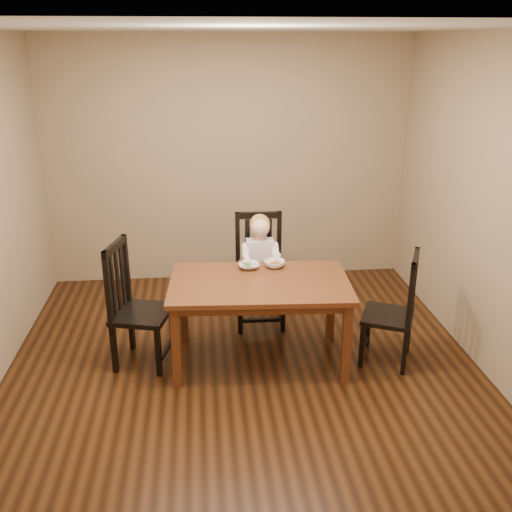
{
  "coord_description": "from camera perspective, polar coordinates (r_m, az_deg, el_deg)",
  "views": [
    {
      "loc": [
        -0.32,
        -4.25,
        2.62
      ],
      "look_at": [
        0.13,
        0.25,
        0.9
      ],
      "focal_mm": 40.0,
      "sensor_mm": 36.0,
      "label": 1
    }
  ],
  "objects": [
    {
      "name": "chair_child",
      "position": [
        5.5,
        0.35,
        -1.63
      ],
      "size": [
        0.48,
        0.46,
        1.08
      ],
      "rotation": [
        0.0,
        0.0,
        3.12
      ],
      "color": "black",
      "rests_on": "room"
    },
    {
      "name": "dining_table",
      "position": [
        4.76,
        0.37,
        -3.49
      ],
      "size": [
        1.54,
        0.98,
        0.75
      ],
      "rotation": [
        0.0,
        0.0,
        -0.06
      ],
      "color": "#542E13",
      "rests_on": "room"
    },
    {
      "name": "room",
      "position": [
        4.45,
        -1.4,
        4.23
      ],
      "size": [
        4.01,
        4.01,
        2.71
      ],
      "color": "#42210E",
      "rests_on": "ground"
    },
    {
      "name": "chair_right",
      "position": [
        4.96,
        13.67,
        -5.37
      ],
      "size": [
        0.55,
        0.56,
        1.0
      ],
      "rotation": [
        0.0,
        0.0,
        1.14
      ],
      "color": "black",
      "rests_on": "room"
    },
    {
      "name": "chair_left",
      "position": [
        4.91,
        -11.96,
        -5.0
      ],
      "size": [
        0.55,
        0.56,
        1.08
      ],
      "rotation": [
        0.0,
        0.0,
        -1.82
      ],
      "color": "black",
      "rests_on": "room"
    },
    {
      "name": "toddler",
      "position": [
        5.39,
        0.4,
        -0.38
      ],
      "size": [
        0.35,
        0.43,
        0.58
      ],
      "primitive_type": null,
      "rotation": [
        0.0,
        0.0,
        3.12
      ],
      "color": "silver",
      "rests_on": "chair_child"
    },
    {
      "name": "bowl_peas",
      "position": [
        4.98,
        -0.71,
        -1.0
      ],
      "size": [
        0.18,
        0.18,
        0.04
      ],
      "primitive_type": "imported",
      "rotation": [
        0.0,
        0.0,
        0.01
      ],
      "color": "silver",
      "rests_on": "dining_table"
    },
    {
      "name": "fork",
      "position": [
        4.96,
        -1.17,
        -0.85
      ],
      "size": [
        0.1,
        0.1,
        0.05
      ],
      "rotation": [
        0.0,
        0.0,
        0.82
      ],
      "color": "silver",
      "rests_on": "bowl_peas"
    },
    {
      "name": "bowl_veg",
      "position": [
        5.01,
        1.87,
        -0.79
      ],
      "size": [
        0.23,
        0.23,
        0.06
      ],
      "primitive_type": "imported",
      "rotation": [
        0.0,
        0.0,
        -0.32
      ],
      "color": "silver",
      "rests_on": "dining_table"
    }
  ]
}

